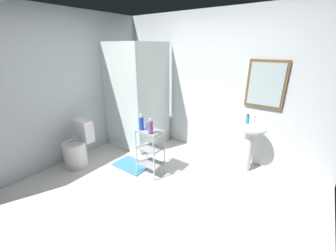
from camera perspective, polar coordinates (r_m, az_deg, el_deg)
The scene contains 13 objects.
ground_plane at distance 3.03m, azimuth -6.76°, elevation -19.11°, with size 4.20×4.20×0.02m, color silver.
wall_back at distance 3.91m, azimuth 11.48°, elevation 10.63°, with size 4.20×0.14×2.50m.
wall_left at distance 3.91m, azimuth -28.26°, elevation 8.51°, with size 0.10×4.20×2.50m, color silver.
shower_stall at distance 4.26m, azimuth -7.92°, elevation 0.67°, with size 0.92×0.92×2.00m.
pedestal_sink at distance 3.53m, azimuth 21.31°, elevation -3.06°, with size 0.46×0.37×0.81m.
sink_faucet at distance 3.54m, azimuth 22.44°, elevation 1.76°, with size 0.03×0.03×0.10m, color silver.
toilet at distance 3.87m, azimuth -23.42°, elevation -5.53°, with size 0.37×0.49×0.76m.
storage_cart at distance 3.28m, azimuth -4.89°, elevation -6.20°, with size 0.38×0.28×0.74m.
hand_soap_bottle at distance 3.44m, azimuth 20.84°, elevation 1.71°, with size 0.05×0.05×0.14m.
conditioner_bottle_purple at distance 3.02m, azimuth -4.81°, elevation -0.28°, with size 0.07×0.07×0.23m.
shampoo_bottle_blue at distance 3.17m, azimuth -7.32°, elevation 0.82°, with size 0.08×0.08×0.25m.
rinse_cup at distance 3.19m, azimuth -5.40°, elevation -0.21°, with size 0.07×0.07×0.09m, color #3870B2.
bath_mat at distance 3.72m, azimuth -9.85°, elevation -10.43°, with size 0.60×0.40×0.02m, color teal.
Camera 1 is at (1.62, -1.65, 1.94)m, focal length 22.36 mm.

